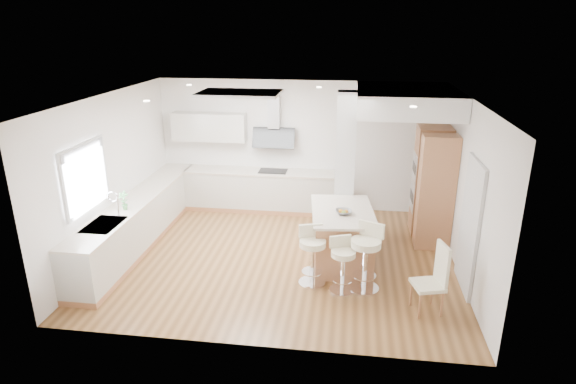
% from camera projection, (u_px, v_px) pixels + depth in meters
% --- Properties ---
extents(ground, '(6.00, 6.00, 0.00)m').
position_uv_depth(ground, '(281.00, 257.00, 8.52)').
color(ground, olive).
rests_on(ground, ground).
extents(ceiling, '(6.00, 5.00, 0.02)m').
position_uv_depth(ceiling, '(281.00, 257.00, 8.52)').
color(ceiling, white).
rests_on(ceiling, ground).
extents(wall_back, '(6.00, 0.04, 2.80)m').
position_uv_depth(wall_back, '(298.00, 146.00, 10.39)').
color(wall_back, white).
rests_on(wall_back, ground).
extents(wall_left, '(0.04, 5.00, 2.80)m').
position_uv_depth(wall_left, '(112.00, 175.00, 8.43)').
color(wall_left, white).
rests_on(wall_left, ground).
extents(wall_right, '(0.04, 5.00, 2.80)m').
position_uv_depth(wall_right, '(466.00, 190.00, 7.67)').
color(wall_right, white).
rests_on(wall_right, ground).
extents(skylight, '(4.10, 2.10, 0.06)m').
position_uv_depth(skylight, '(240.00, 94.00, 8.25)').
color(skylight, silver).
rests_on(skylight, ground).
extents(window_left, '(0.06, 1.28, 1.07)m').
position_uv_depth(window_left, '(85.00, 174.00, 7.49)').
color(window_left, white).
rests_on(window_left, ground).
extents(doorway_right, '(0.05, 1.00, 2.10)m').
position_uv_depth(doorway_right, '(470.00, 228.00, 7.25)').
color(doorway_right, '#3F3831').
rests_on(doorway_right, ground).
extents(counter_left, '(0.63, 4.50, 1.35)m').
position_uv_depth(counter_left, '(139.00, 220.00, 8.92)').
color(counter_left, '#BB7C50').
rests_on(counter_left, ground).
extents(counter_back, '(3.62, 0.63, 2.50)m').
position_uv_depth(counter_back, '(255.00, 179.00, 10.48)').
color(counter_back, '#BB7C50').
rests_on(counter_back, ground).
extents(pillar, '(0.35, 0.35, 2.80)m').
position_uv_depth(pillar, '(345.00, 168.00, 8.81)').
color(pillar, silver).
rests_on(pillar, ground).
extents(soffit, '(1.78, 2.20, 0.40)m').
position_uv_depth(soffit, '(407.00, 100.00, 8.69)').
color(soffit, white).
rests_on(soffit, ground).
extents(oven_column, '(0.63, 1.21, 2.10)m').
position_uv_depth(oven_column, '(432.00, 185.00, 8.98)').
color(oven_column, '#BB7C50').
rests_on(oven_column, ground).
extents(peninsula, '(1.19, 1.65, 1.01)m').
position_uv_depth(peninsula, '(342.00, 236.00, 8.24)').
color(peninsula, '#BB7C50').
rests_on(peninsula, ground).
extents(bar_stool_a, '(0.54, 0.54, 0.96)m').
position_uv_depth(bar_stool_a, '(312.00, 252.00, 7.49)').
color(bar_stool_a, white).
rests_on(bar_stool_a, ground).
extents(bar_stool_b, '(0.51, 0.51, 0.88)m').
position_uv_depth(bar_stool_b, '(343.00, 262.00, 7.30)').
color(bar_stool_b, white).
rests_on(bar_stool_b, ground).
extents(bar_stool_c, '(0.64, 0.64, 1.07)m').
position_uv_depth(bar_stool_c, '(366.00, 254.00, 7.32)').
color(bar_stool_c, white).
rests_on(bar_stool_c, ground).
extents(dining_chair, '(0.50, 0.50, 1.05)m').
position_uv_depth(dining_chair, '(435.00, 276.00, 6.75)').
color(dining_chair, '#F4ECC6').
rests_on(dining_chair, ground).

